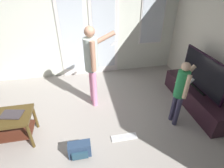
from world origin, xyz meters
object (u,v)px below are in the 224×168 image
Objects in this scene: coffee_table at (3,124)px; person_adult at (92,61)px; backpack at (80,150)px; loose_keyboard at (124,137)px; flat_screen_tv at (203,73)px; person_child at (181,89)px; laptop_closed at (12,114)px; tv_stand at (196,97)px.

person_adult reaches higher than coffee_table.
backpack is 0.77× the size of loose_keyboard.
coffee_table is 0.73× the size of flat_screen_tv.
loose_keyboard is (-1.00, -0.19, -0.73)m from person_child.
flat_screen_tv is 0.75× the size of person_adult.
laptop_closed is (-1.73, 0.35, 0.51)m from loose_keyboard.
tv_stand is at bearing 3.72° from coffee_table.
loose_keyboard is at bearing -9.89° from coffee_table.
coffee_table is at bearing -176.28° from tv_stand.
laptop_closed is (-3.39, -0.22, -0.24)m from flat_screen_tv.
person_adult is 4.80× the size of backpack.
person_child is (-0.67, -0.37, 0.54)m from tv_stand.
tv_stand is at bearing -13.83° from person_adult.
flat_screen_tv is at bearing -13.74° from person_adult.
person_child reaches higher than tv_stand.
laptop_closed is (-3.39, -0.21, 0.33)m from tv_stand.
loose_keyboard is at bearing -168.99° from person_child.
coffee_table is at bearing -176.22° from flat_screen_tv.
person_child is at bearing -32.29° from person_adult.
flat_screen_tv is at bearing 3.78° from coffee_table.
coffee_table is 0.50× the size of tv_stand.
person_child is 1.89m from backpack.
flat_screen_tv is 3.62× the size of backpack.
loose_keyboard is (0.75, 0.19, -0.11)m from backpack.
coffee_table is at bearing 170.11° from loose_keyboard.
coffee_table is 2.80× the size of laptop_closed.
loose_keyboard is (-1.67, -0.56, -0.75)m from flat_screen_tv.
person_adult is at bearing 25.91° from coffee_table.
person_child is at bearing 11.01° from loose_keyboard.
tv_stand is (3.56, 0.23, -0.18)m from coffee_table.
tv_stand is 0.57m from flat_screen_tv.
loose_keyboard is 1.38× the size of laptop_closed.
laptop_closed is at bearing -152.06° from person_adult.
tv_stand is 4.01× the size of loose_keyboard.
person_child is at bearing -2.67° from coffee_table.
tv_stand is 1.44× the size of flat_screen_tv.
flat_screen_tv is at bearing 28.99° from person_child.
coffee_table reaches higher than loose_keyboard.
tv_stand is 3.42m from laptop_closed.
backpack is at bearing -24.65° from coffee_table.
tv_stand is 2.25m from person_adult.
backpack is at bearing -165.44° from loose_keyboard.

